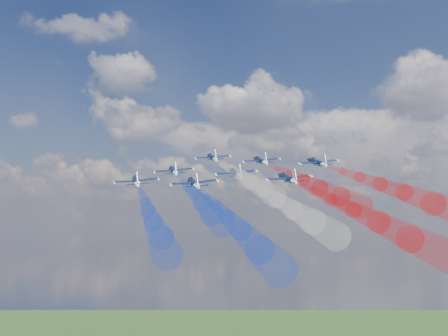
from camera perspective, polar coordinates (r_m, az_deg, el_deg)
The scene contains 16 objects.
jet_lead at distance 159.39m, azimuth -1.24°, elevation 1.08°, with size 10.68×13.35×3.56m, color black, non-canonical shape.
trail_lead at distance 128.10m, azimuth 1.70°, elevation -0.74°, with size 4.45×53.12×4.45m, color white, non-canonical shape.
jet_inner_left at distance 144.98m, azimuth -5.28°, elevation -0.29°, with size 10.68×13.35×3.56m, color black, non-canonical shape.
trail_inner_left at distance 113.36m, azimuth -3.09°, elevation -2.72°, with size 4.45×53.12×4.45m, color blue, non-canonical shape.
jet_inner_right at distance 148.90m, azimuth 3.80°, elevation 0.75°, with size 10.68×13.35×3.56m, color black, non-canonical shape.
trail_inner_right at distance 118.54m, azimuth 8.30°, elevation -1.30°, with size 4.45×53.12×4.45m, color red, non-canonical shape.
jet_outer_left at distance 130.55m, azimuth -9.09°, elevation -1.35°, with size 10.68×13.35×3.56m, color black, non-canonical shape.
trail_outer_left at distance 98.80m, azimuth -7.81°, elevation -4.49°, with size 4.45×53.12×4.45m, color blue, non-canonical shape.
jet_center_third at distance 133.68m, azimuth 1.17°, elevation -0.53°, with size 10.68×13.35×3.56m, color black, non-canonical shape.
trail_center_third at distance 103.00m, azimuth 5.57°, elevation -3.28°, with size 4.45×53.12×4.45m, color white, non-canonical shape.
jet_outer_right at distance 142.02m, azimuth 9.64°, elevation 0.56°, with size 10.68×13.35×3.56m, color black, non-canonical shape.
trail_outer_right at distance 113.11m, azimuth 15.93°, elevation -1.65°, with size 4.45×53.12×4.45m, color red, non-canonical shape.
jet_rear_left at distance 119.82m, azimuth -3.19°, elevation -1.57°, with size 10.68×13.35×3.56m, color black, non-canonical shape.
trail_rear_left at distance 88.65m, azimuth 0.38°, elevation -5.14°, with size 4.45×53.12×4.45m, color blue, non-canonical shape.
jet_rear_right at distance 124.01m, azimuth 6.61°, elevation -1.08°, with size 10.68×13.35×3.56m, color black, non-canonical shape.
trail_rear_right at distance 94.61m, azimuth 13.19°, elevation -4.24°, with size 4.45×53.12×4.45m, color red, non-canonical shape.
Camera 1 is at (52.49, -98.85, 148.90)m, focal length 44.03 mm.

